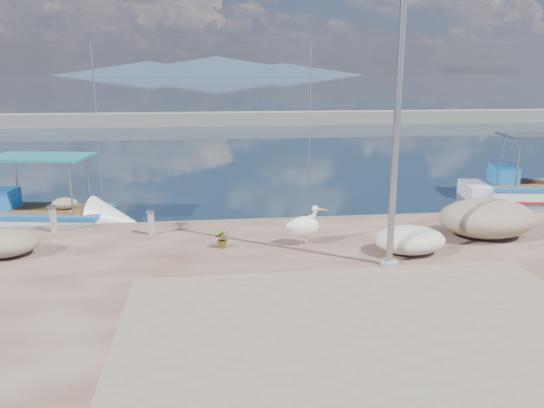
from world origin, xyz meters
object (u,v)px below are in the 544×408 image
at_px(boat_right, 539,193).
at_px(lamp_post, 396,127).
at_px(boat_left, 45,219).
at_px(bollard_near, 151,222).
at_px(pelican, 304,226).

bearing_deg(boat_right, lamp_post, -129.71).
bearing_deg(lamp_post, boat_left, 147.42).
distance_m(boat_right, bollard_near, 15.68).
bearing_deg(boat_left, lamp_post, -23.05).
height_order(boat_left, pelican, boat_left).
xyz_separation_m(boat_left, lamp_post, (9.75, -6.23, 3.58)).
height_order(boat_left, lamp_post, lamp_post).
xyz_separation_m(lamp_post, bollard_near, (-5.91, 3.10, -2.92)).
bearing_deg(bollard_near, boat_left, 140.82).
bearing_deg(boat_left, pelican, -19.95).
bearing_deg(pelican, boat_left, 150.04).
height_order(pelican, bollard_near, pelican).
bearing_deg(lamp_post, pelican, 135.74).
bearing_deg(pelican, boat_right, 29.24).
distance_m(boat_left, lamp_post, 12.12).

